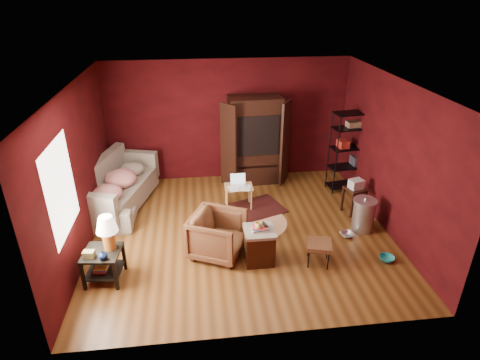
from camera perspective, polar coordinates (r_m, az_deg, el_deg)
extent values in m
cube|color=brown|center=(7.69, 0.18, -7.42)|extent=(5.50, 5.00, 0.02)
cube|color=white|center=(6.57, 0.21, 13.53)|extent=(5.50, 5.00, 0.02)
cube|color=#43090C|center=(9.35, -1.68, 8.43)|extent=(5.50, 0.02, 2.80)
cube|color=#43090C|center=(4.85, 3.82, -9.83)|extent=(5.50, 0.02, 2.80)
cube|color=#43090C|center=(7.25, -22.03, 1.02)|extent=(0.02, 5.00, 2.80)
cube|color=#43090C|center=(7.81, 20.75, 3.04)|extent=(0.02, 5.00, 2.80)
cube|color=white|center=(6.29, -24.12, -1.17)|extent=(0.02, 1.20, 1.40)
imported|color=gray|center=(8.65, -17.05, -1.31)|extent=(0.71, 2.19, 0.85)
imported|color=black|center=(6.89, -3.23, -7.53)|extent=(1.06, 1.08, 0.86)
imported|color=#B1B4B8|center=(7.75, 15.05, -6.93)|extent=(0.27, 0.13, 0.26)
imported|color=teal|center=(7.33, 20.25, -9.90)|extent=(0.26, 0.09, 0.26)
imported|color=#0B173B|center=(6.43, -18.96, -10.05)|extent=(0.16, 0.17, 0.14)
imported|color=#E9CB72|center=(6.52, 2.69, -6.36)|extent=(0.13, 0.10, 0.12)
cube|color=black|center=(6.64, -19.07, -9.74)|extent=(0.61, 0.61, 0.04)
cube|color=black|center=(6.84, -18.65, -12.08)|extent=(0.57, 0.57, 0.03)
cube|color=black|center=(6.68, -21.46, -12.61)|extent=(0.05, 0.05, 0.52)
cube|color=black|center=(6.52, -17.25, -12.91)|extent=(0.05, 0.05, 0.52)
cube|color=black|center=(7.05, -20.14, -10.12)|extent=(0.05, 0.05, 0.52)
cube|color=black|center=(6.90, -16.16, -10.32)|extent=(0.05, 0.05, 0.52)
cylinder|color=#BB6722|center=(6.58, -18.13, -8.07)|extent=(0.20, 0.20, 0.32)
cone|color=#F2E5C6|center=(6.43, -18.49, -5.95)|extent=(0.37, 0.37, 0.26)
cube|color=olive|center=(6.54, -20.69, -9.85)|extent=(0.18, 0.13, 0.11)
cube|color=#B7382D|center=(6.83, -19.07, -11.78)|extent=(0.23, 0.28, 0.03)
cube|color=#2D67B7|center=(6.81, -19.04, -11.57)|extent=(0.23, 0.28, 0.03)
cube|color=gold|center=(6.79, -19.00, -11.35)|extent=(0.23, 0.28, 0.03)
cube|color=gray|center=(8.69, -16.61, -1.96)|extent=(1.42, 2.25, 0.44)
cube|color=gray|center=(8.73, -19.14, -0.03)|extent=(0.76, 2.06, 0.88)
cube|color=gray|center=(7.78, -19.97, -3.94)|extent=(0.90, 0.43, 0.60)
cube|color=gray|center=(9.44, -14.22, 2.27)|extent=(0.90, 0.43, 0.60)
ellipsoid|color=red|center=(8.04, -18.33, -1.78)|extent=(0.71, 0.71, 0.31)
ellipsoid|color=red|center=(8.51, -16.60, 0.23)|extent=(0.79, 0.79, 0.35)
ellipsoid|color=gray|center=(8.97, -15.14, 1.49)|extent=(0.65, 0.65, 0.29)
cube|color=#42200F|center=(6.82, 2.75, -9.44)|extent=(0.47, 0.47, 0.56)
cube|color=gray|center=(6.64, 2.81, -7.28)|extent=(0.50, 0.50, 0.05)
cube|color=beige|center=(6.62, 2.81, -7.01)|extent=(0.27, 0.21, 0.02)
cube|color=#4D82B3|center=(6.61, 2.82, -6.84)|extent=(0.28, 0.23, 0.02)
cube|color=#CD4D4F|center=(6.60, 2.82, -6.67)|extent=(0.27, 0.21, 0.02)
cube|color=black|center=(6.62, 3.50, -6.32)|extent=(0.11, 0.17, 0.02)
cube|color=black|center=(6.83, 11.19, -9.01)|extent=(0.49, 0.49, 0.08)
cube|color=black|center=(6.86, 11.16, -9.35)|extent=(0.44, 0.44, 0.02)
cylinder|color=black|center=(6.81, 9.73, -11.09)|extent=(0.02, 0.02, 0.33)
cylinder|color=black|center=(6.84, 12.43, -11.23)|extent=(0.02, 0.02, 0.33)
cylinder|color=black|center=(7.07, 9.72, -9.55)|extent=(0.02, 0.02, 0.33)
cylinder|color=black|center=(7.09, 12.31, -9.69)|extent=(0.02, 0.02, 0.33)
cylinder|color=white|center=(7.96, 2.10, -6.04)|extent=(1.50, 1.50, 0.01)
cube|color=#461412|center=(8.37, 1.63, -4.19)|extent=(1.52, 1.26, 0.01)
cube|color=tan|center=(8.25, -0.20, -0.98)|extent=(0.58, 0.41, 0.03)
cylinder|color=tan|center=(8.20, -1.82, -3.08)|extent=(0.03, 0.03, 0.48)
cylinder|color=tan|center=(8.25, 1.64, -2.90)|extent=(0.03, 0.03, 0.48)
cylinder|color=tan|center=(8.49, -1.99, -2.00)|extent=(0.03, 0.03, 0.48)
cylinder|color=tan|center=(8.53, 1.36, -1.84)|extent=(0.03, 0.03, 0.48)
cube|color=silver|center=(8.27, -0.22, -0.75)|extent=(0.31, 0.21, 0.02)
cube|color=silver|center=(8.32, -0.30, 0.24)|extent=(0.31, 0.07, 0.21)
cube|color=white|center=(8.15, -0.94, -1.22)|extent=(0.25, 0.32, 0.00)
cube|color=white|center=(8.18, 0.80, -1.11)|extent=(0.25, 0.32, 0.00)
cube|color=black|center=(9.24, 2.07, 5.67)|extent=(1.20, 0.70, 2.03)
cube|color=black|center=(9.07, 2.23, 6.70)|extent=(0.98, 0.53, 0.91)
cube|color=black|center=(8.86, -1.61, 4.76)|extent=(0.34, 0.41, 1.92)
cube|color=black|center=(9.12, 6.41, 5.23)|extent=(0.30, 0.43, 1.92)
cube|color=#292B2E|center=(9.15, 2.15, 6.18)|extent=(0.69, 0.57, 0.55)
cube|color=black|center=(8.91, 2.50, 5.59)|extent=(0.53, 0.04, 0.43)
cube|color=black|center=(9.39, 2.08, 2.51)|extent=(0.99, 0.58, 0.05)
cylinder|color=black|center=(8.87, 13.56, 3.27)|extent=(0.03, 0.03, 1.81)
cylinder|color=black|center=(9.28, 18.22, 3.70)|extent=(0.03, 0.03, 1.81)
cylinder|color=black|center=(9.16, 12.55, 4.13)|extent=(0.03, 0.03, 1.81)
cylinder|color=black|center=(9.56, 17.11, 4.52)|extent=(0.03, 0.03, 1.81)
cube|color=black|center=(9.53, 14.83, -0.56)|extent=(0.93, 0.50, 0.03)
cube|color=black|center=(9.34, 15.15, 1.92)|extent=(0.93, 0.50, 0.03)
cube|color=black|center=(9.17, 15.48, 4.50)|extent=(0.93, 0.50, 0.03)
cube|color=black|center=(9.02, 15.82, 7.17)|extent=(0.93, 0.50, 0.03)
cube|color=black|center=(8.93, 16.08, 9.18)|extent=(0.93, 0.50, 0.03)
cube|color=maroon|center=(9.04, 14.43, 5.00)|extent=(0.23, 0.28, 0.16)
cube|color=#343340|center=(9.39, 16.31, 2.71)|extent=(0.28, 0.28, 0.20)
cube|color=#816B4D|center=(9.00, 15.88, 7.65)|extent=(0.33, 0.24, 0.12)
cube|color=black|center=(8.37, 16.10, -1.23)|extent=(0.46, 0.46, 0.04)
cube|color=black|center=(8.29, 15.65, -3.55)|extent=(0.05, 0.05, 0.54)
cube|color=black|center=(8.48, 17.37, -3.12)|extent=(0.05, 0.05, 0.54)
cube|color=black|center=(8.51, 14.39, -2.59)|extent=(0.05, 0.05, 0.54)
cube|color=black|center=(8.69, 16.09, -2.19)|extent=(0.05, 0.05, 0.54)
cube|color=white|center=(8.32, 16.19, -0.55)|extent=(0.31, 0.27, 0.19)
cylinder|color=silver|center=(7.94, 17.12, -4.90)|extent=(0.50, 0.50, 0.60)
cylinder|color=silver|center=(7.79, 17.43, -2.87)|extent=(0.55, 0.55, 0.04)
sphere|color=silver|center=(7.77, 17.47, -2.61)|extent=(0.08, 0.08, 0.06)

